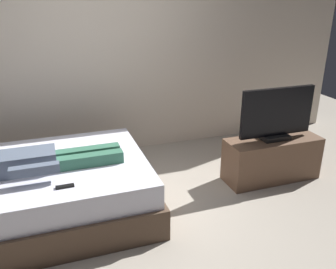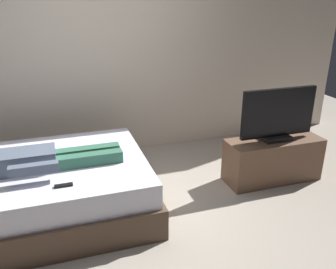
{
  "view_description": "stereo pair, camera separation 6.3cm",
  "coord_description": "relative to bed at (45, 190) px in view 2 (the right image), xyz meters",
  "views": [
    {
      "loc": [
        -0.61,
        -2.76,
        2.02
      ],
      "look_at": [
        0.49,
        0.42,
        0.69
      ],
      "focal_mm": 37.91,
      "sensor_mm": 36.0,
      "label": 1
    },
    {
      "loc": [
        -0.55,
        -2.78,
        2.02
      ],
      "look_at": [
        0.49,
        0.42,
        0.69
      ],
      "focal_mm": 37.91,
      "sensor_mm": 36.0,
      "label": 2
    }
  ],
  "objects": [
    {
      "name": "back_wall",
      "position": [
        1.15,
        1.38,
        1.14
      ],
      "size": [
        6.4,
        0.1,
        2.8
      ],
      "primitive_type": "cube",
      "color": "beige",
      "rests_on": "ground"
    },
    {
      "name": "tv",
      "position": [
        2.5,
        -0.06,
        0.52
      ],
      "size": [
        0.88,
        0.2,
        0.59
      ],
      "color": "black",
      "rests_on": "tv_stand"
    },
    {
      "name": "bed",
      "position": [
        0.0,
        0.0,
        0.0
      ],
      "size": [
        2.01,
        1.52,
        0.54
      ],
      "color": "brown",
      "rests_on": "ground"
    },
    {
      "name": "tv_stand",
      "position": [
        2.5,
        -0.06,
        -0.01
      ],
      "size": [
        1.1,
        0.4,
        0.5
      ],
      "primitive_type": "cube",
      "color": "brown",
      "rests_on": "ground"
    },
    {
      "name": "remote",
      "position": [
        0.18,
        -0.48,
        0.29
      ],
      "size": [
        0.15,
        0.04,
        0.02
      ],
      "primitive_type": "cube",
      "color": "black",
      "rests_on": "bed"
    },
    {
      "name": "ground_plane",
      "position": [
        0.75,
        -0.42,
        -0.26
      ],
      "size": [
        10.0,
        10.0,
        0.0
      ],
      "primitive_type": "plane",
      "color": "#ADA393"
    },
    {
      "name": "person",
      "position": [
        0.03,
        -0.08,
        0.36
      ],
      "size": [
        1.26,
        0.46,
        0.18
      ],
      "color": "slate",
      "rests_on": "bed"
    }
  ]
}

